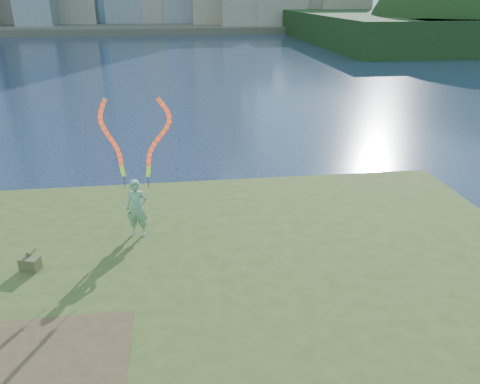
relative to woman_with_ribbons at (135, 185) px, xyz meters
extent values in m
plane|color=#18243C|center=(0.69, -1.61, -2.23)|extent=(320.00, 320.00, 0.00)
cube|color=#384819|center=(0.69, -4.11, -2.08)|extent=(20.00, 18.00, 0.30)
cube|color=#384819|center=(0.69, -3.81, -1.83)|extent=(17.00, 15.00, 0.30)
cube|color=#384819|center=(0.69, -3.61, -1.58)|extent=(14.00, 12.00, 0.30)
cube|color=#47331E|center=(-1.51, -4.81, -1.42)|extent=(3.20, 3.00, 0.02)
cube|color=#4F4939|center=(0.69, 93.39, -1.63)|extent=(320.00, 40.00, 1.20)
imported|color=#17672D|center=(-0.01, -0.03, -0.65)|extent=(0.62, 0.47, 1.55)
cylinder|color=black|center=(-0.28, 0.12, 0.06)|extent=(0.02, 0.02, 0.30)
cylinder|color=black|center=(0.33, 0.01, 0.06)|extent=(0.02, 0.02, 0.30)
cube|color=#404625|center=(-2.40, -1.41, -1.27)|extent=(0.49, 0.40, 0.31)
cylinder|color=#404625|center=(-2.40, -1.21, -1.07)|extent=(0.18, 0.30, 0.10)
camera|label=1|loc=(1.17, -11.27, 4.49)|focal=35.00mm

